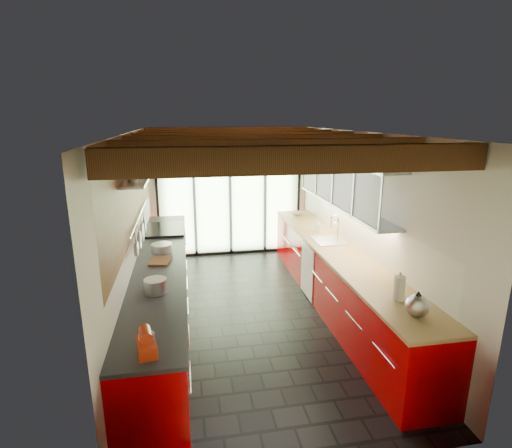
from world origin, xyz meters
The scene contains 18 objects.
ground centered at (0.00, 0.00, 0.00)m, with size 5.50×5.50×0.00m, color black.
room_shell centered at (0.00, 0.00, 1.65)m, with size 5.50×5.50×5.50m.
ceiling_beams centered at (0.00, 0.38, 2.46)m, with size 3.14×5.06×4.90m.
glass_door centered at (0.00, 2.69, 1.66)m, with size 2.95×0.10×2.90m.
left_counter centered at (-1.28, 0.00, 0.46)m, with size 0.68×5.00×0.92m.
range_stove centered at (-1.28, 1.45, 0.47)m, with size 0.66×0.90×0.97m.
right_counter centered at (1.27, 0.00, 0.46)m, with size 0.68×5.00×0.92m.
sink_assembly centered at (1.29, 0.40, 0.96)m, with size 0.45×0.52×0.43m.
upper_cabinets_right centered at (1.43, 0.30, 1.85)m, with size 0.34×3.00×3.00m.
left_wall_fixtures centered at (-1.47, 0.14, 1.88)m, with size 0.28×2.60×0.96m.
stand_mixer centered at (-1.27, -2.24, 1.01)m, with size 0.20×0.29×0.24m.
pot_large centered at (-1.27, -1.06, 1.00)m, with size 0.25×0.25×0.16m, color silver.
pot_small centered at (-1.27, 0.35, 0.98)m, with size 0.30×0.30×0.11m, color silver.
cutting_board centered at (-1.27, -0.09, 0.93)m, with size 0.25×0.35×0.03m, color brown.
kettle centered at (1.27, -2.06, 1.04)m, with size 0.24×0.29×0.27m.
paper_towel centered at (1.27, -1.71, 1.05)m, with size 0.15×0.15×0.32m.
soap_bottle centered at (1.27, 0.97, 1.02)m, with size 0.09×0.09×0.20m, color silver.
bowl centered at (1.27, 2.14, 0.95)m, with size 0.21×0.21×0.05m, color silver.
Camera 1 is at (-0.90, -5.25, 2.81)m, focal length 28.00 mm.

